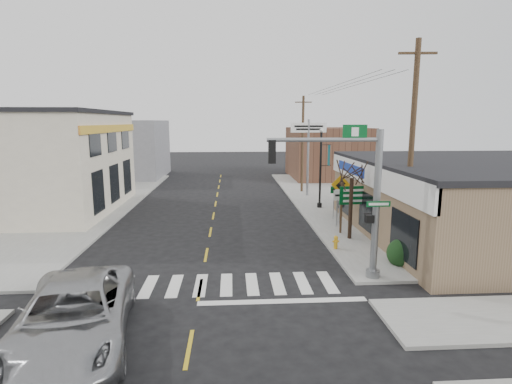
{
  "coord_description": "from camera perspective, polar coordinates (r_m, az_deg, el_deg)",
  "views": [
    {
      "loc": [
        1.24,
        -14.33,
        6.27
      ],
      "look_at": [
        2.46,
        5.23,
        2.8
      ],
      "focal_mm": 28.0,
      "sensor_mm": 36.0,
      "label": 1
    }
  ],
  "objects": [
    {
      "name": "guide_sign",
      "position": [
        22.67,
        13.75,
        -1.18
      ],
      "size": [
        1.63,
        0.14,
        2.85
      ],
      "rotation": [
        0.0,
        0.0,
        0.08
      ],
      "color": "#4C3723",
      "rests_on": "sidewalk_right"
    },
    {
      "name": "ped_crossing_sign",
      "position": [
        24.54,
        11.95,
        0.17
      ],
      "size": [
        1.16,
        0.08,
        2.99
      ],
      "rotation": [
        0.0,
        0.0,
        -0.09
      ],
      "color": "gray",
      "rests_on": "sidewalk_right"
    },
    {
      "name": "ground",
      "position": [
        15.69,
        -8.02,
        -13.62
      ],
      "size": [
        140.0,
        140.0,
        0.0
      ],
      "primitive_type": "plane",
      "color": "black",
      "rests_on": "ground"
    },
    {
      "name": "lamp_post",
      "position": [
        28.85,
        9.34,
        4.22
      ],
      "size": [
        0.73,
        0.58,
        5.66
      ],
      "rotation": [
        0.0,
        0.0,
        -0.06
      ],
      "color": "black",
      "rests_on": "sidewalk_right"
    },
    {
      "name": "shrub_front",
      "position": [
        18.7,
        20.07,
        -8.22
      ],
      "size": [
        1.27,
        1.27,
        0.95
      ],
      "primitive_type": "ellipsoid",
      "color": "black",
      "rests_on": "sidewalk_right"
    },
    {
      "name": "sidewalk_left",
      "position": [
        29.83,
        -23.59,
        -2.82
      ],
      "size": [
        6.0,
        38.0,
        0.13
      ],
      "primitive_type": "cube",
      "color": "gray",
      "rests_on": "ground"
    },
    {
      "name": "bare_tree",
      "position": [
        21.26,
        13.6,
        3.51
      ],
      "size": [
        2.43,
        2.43,
        4.87
      ],
      "rotation": [
        0.0,
        0.0,
        -0.03
      ],
      "color": "black",
      "rests_on": "sidewalk_right"
    },
    {
      "name": "thrift_store",
      "position": [
        24.64,
        29.06,
        -1.22
      ],
      "size": [
        12.0,
        14.0,
        4.0
      ],
      "primitive_type": "cube",
      "color": "#7B634A",
      "rests_on": "ground"
    },
    {
      "name": "crosswalk",
      "position": [
        16.05,
        -7.91,
        -13.03
      ],
      "size": [
        11.0,
        2.2,
        0.01
      ],
      "primitive_type": "cube",
      "color": "silver",
      "rests_on": "ground"
    },
    {
      "name": "traffic_signal_pole",
      "position": [
        15.84,
        14.52,
        0.46
      ],
      "size": [
        4.76,
        0.38,
        6.03
      ],
      "rotation": [
        0.0,
        0.0,
        0.0
      ],
      "color": "gray",
      "rests_on": "sidewalk_right"
    },
    {
      "name": "dance_center_sign",
      "position": [
        33.45,
        7.5,
        7.66
      ],
      "size": [
        2.98,
        0.19,
        6.32
      ],
      "rotation": [
        0.0,
        0.0,
        0.07
      ],
      "color": "gray",
      "rests_on": "sidewalk_right"
    },
    {
      "name": "shrub_back",
      "position": [
        24.66,
        15.73,
        -3.72
      ],
      "size": [
        1.16,
        1.16,
        0.87
      ],
      "primitive_type": "ellipsoid",
      "color": "black",
      "rests_on": "sidewalk_right"
    },
    {
      "name": "utility_pole_near",
      "position": [
        19.72,
        21.33,
        6.04
      ],
      "size": [
        1.69,
        0.25,
        9.74
      ],
      "rotation": [
        0.0,
        0.0,
        -0.09
      ],
      "color": "#4A331D",
      "rests_on": "sidewalk_right"
    },
    {
      "name": "fire_hydrant",
      "position": [
        20.01,
        11.32,
        -6.96
      ],
      "size": [
        0.21,
        0.21,
        0.66
      ],
      "rotation": [
        0.0,
        0.0,
        0.08
      ],
      "color": "gold",
      "rests_on": "sidewalk_right"
    },
    {
      "name": "center_line",
      "position": [
        23.22,
        -6.53,
        -5.68
      ],
      "size": [
        0.12,
        56.0,
        0.01
      ],
      "primitive_type": "cube",
      "color": "gold",
      "rests_on": "ground"
    },
    {
      "name": "utility_pole_far",
      "position": [
        35.39,
        6.67,
        6.94
      ],
      "size": [
        1.45,
        0.22,
        8.33
      ],
      "rotation": [
        0.0,
        0.0,
        -0.13
      ],
      "color": "#473820",
      "rests_on": "sidewalk_right"
    },
    {
      "name": "bldg_distant_left",
      "position": [
        48.01,
        -18.44,
        5.86
      ],
      "size": [
        9.0,
        10.0,
        6.4
      ],
      "primitive_type": "cube",
      "color": "gray",
      "rests_on": "ground"
    },
    {
      "name": "bldg_distant_right",
      "position": [
        45.75,
        10.09,
        5.53
      ],
      "size": [
        8.0,
        10.0,
        5.6
      ],
      "primitive_type": "cube",
      "color": "brown",
      "rests_on": "ground"
    },
    {
      "name": "suv",
      "position": [
        12.78,
        -24.56,
        -15.8
      ],
      "size": [
        4.05,
        6.85,
        1.79
      ],
      "primitive_type": "imported",
      "rotation": [
        0.0,
        0.0,
        0.18
      ],
      "color": "#97999C",
      "rests_on": "ground"
    },
    {
      "name": "left_building",
      "position": [
        31.83,
        -30.19,
        3.5
      ],
      "size": [
        12.0,
        12.0,
        6.8
      ],
      "primitive_type": "cube",
      "color": "beige",
      "rests_on": "ground"
    },
    {
      "name": "sidewalk_right",
      "position": [
        29.08,
        12.01,
        -2.51
      ],
      "size": [
        6.0,
        38.0,
        0.13
      ],
      "primitive_type": "cube",
      "color": "gray",
      "rests_on": "ground"
    }
  ]
}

